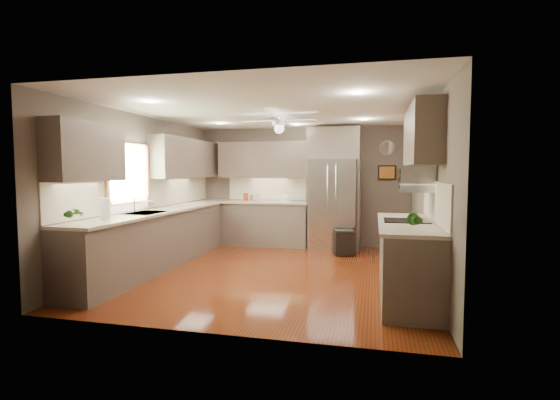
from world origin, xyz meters
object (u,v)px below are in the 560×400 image
at_px(canister_b, 251,198).
at_px(bowl, 286,200).
at_px(canister_c, 259,197).
at_px(refrigerator, 334,190).
at_px(microwave, 416,179).
at_px(canister_a, 246,197).
at_px(stool, 344,242).
at_px(potted_plant_left, 73,213).
at_px(paper_towel, 105,209).
at_px(soap_bottle, 149,204).
at_px(potted_plant_right, 413,219).

height_order(canister_b, bowl, canister_b).
bearing_deg(canister_c, refrigerator, -0.82).
bearing_deg(microwave, canister_a, 139.01).
height_order(refrigerator, stool, refrigerator).
xyz_separation_m(potted_plant_left, paper_towel, (0.03, 0.55, -0.00)).
xyz_separation_m(soap_bottle, potted_plant_right, (3.98, -1.60, 0.05)).
bearing_deg(canister_a, bowl, -2.99).
relative_size(canister_a, potted_plant_left, 0.60).
height_order(potted_plant_left, refrigerator, refrigerator).
distance_m(soap_bottle, paper_towel, 1.34).
distance_m(bowl, microwave, 3.65).
xyz_separation_m(soap_bottle, paper_towel, (0.16, -1.33, 0.04)).
xyz_separation_m(potted_plant_right, paper_towel, (-3.82, 0.27, -0.01)).
relative_size(potted_plant_right, paper_towel, 0.96).
xyz_separation_m(potted_plant_left, stool, (2.91, 3.56, -0.84)).
relative_size(canister_b, stool, 0.28).
bearing_deg(canister_c, stool, -19.09).
height_order(canister_c, refrigerator, refrigerator).
bearing_deg(canister_a, soap_bottle, -110.21).
distance_m(canister_a, paper_towel, 3.79).
bearing_deg(microwave, stool, 117.05).
height_order(canister_a, potted_plant_right, potted_plant_right).
bearing_deg(potted_plant_left, soap_bottle, 93.95).
height_order(soap_bottle, paper_towel, paper_towel).
bearing_deg(microwave, paper_towel, -166.92).
bearing_deg(potted_plant_right, stool, 106.00).
xyz_separation_m(canister_b, potted_plant_left, (-0.88, -4.26, 0.07)).
bearing_deg(bowl, soap_bottle, -127.08).
xyz_separation_m(soap_bottle, refrigerator, (2.78, 2.30, 0.14)).
bearing_deg(microwave, soap_bottle, 174.29).
height_order(canister_b, soap_bottle, soap_bottle).
distance_m(potted_plant_left, refrigerator, 4.95).
bearing_deg(canister_c, paper_towel, -105.91).
relative_size(canister_a, microwave, 0.31).
bearing_deg(stool, potted_plant_left, -129.24).
bearing_deg(bowl, microwave, -49.75).
xyz_separation_m(potted_plant_left, bowl, (1.64, 4.22, -0.11)).
bearing_deg(canister_b, bowl, -2.47).
relative_size(canister_a, paper_towel, 0.54).
height_order(canister_c, soap_bottle, soap_bottle).
bearing_deg(canister_b, canister_c, -17.53).
xyz_separation_m(canister_c, refrigerator, (1.59, -0.02, 0.16)).
height_order(soap_bottle, microwave, microwave).
xyz_separation_m(microwave, paper_towel, (-3.95, -0.92, -0.40)).
height_order(stool, paper_towel, paper_towel).
distance_m(potted_plant_left, paper_towel, 0.55).
distance_m(canister_c, refrigerator, 1.59).
relative_size(potted_plant_right, bowl, 1.35).
xyz_separation_m(potted_plant_left, potted_plant_right, (3.85, 0.28, 0.01)).
bearing_deg(soap_bottle, refrigerator, 39.55).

